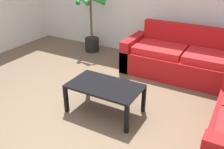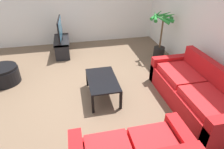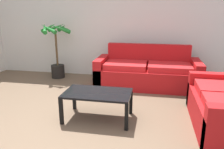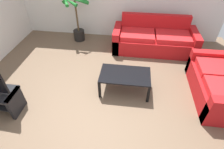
% 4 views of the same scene
% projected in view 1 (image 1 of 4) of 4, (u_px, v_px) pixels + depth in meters
% --- Properties ---
extents(ground_plane, '(6.60, 6.60, 0.00)m').
position_uv_depth(ground_plane, '(62.00, 123.00, 3.39)').
color(ground_plane, brown).
extents(couch_main, '(2.24, 0.90, 0.90)m').
position_uv_depth(couch_main, '(184.00, 61.00, 4.59)').
color(couch_main, red).
rests_on(couch_main, ground).
extents(coffee_table, '(1.02, 0.60, 0.44)m').
position_uv_depth(coffee_table, '(105.00, 88.00, 3.49)').
color(coffee_table, black).
rests_on(coffee_table, ground).
extents(potted_palm, '(0.78, 0.72, 1.38)m').
position_uv_depth(potted_palm, '(91.00, 23.00, 5.60)').
color(potted_palm, black).
rests_on(potted_palm, ground).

